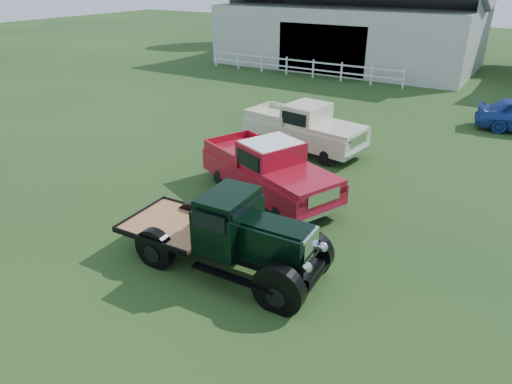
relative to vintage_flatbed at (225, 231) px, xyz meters
The scene contains 6 objects.
ground 1.44m from the vintage_flatbed, 127.15° to the left, with size 120.00×120.00×0.00m, color #1C3A17.
shed_left 27.95m from the vintage_flatbed, 105.87° to the left, with size 18.80×10.20×5.60m, color #A2A2A2, non-canonical shape.
fence_rail 22.55m from the vintage_flatbed, 112.50° to the left, with size 14.20×0.16×1.20m, color white, non-canonical shape.
vintage_flatbed is the anchor object (origin of this frame).
red_pickup 3.99m from the vintage_flatbed, 105.78° to the left, with size 5.11×1.96×1.86m, color maroon, non-canonical shape.
white_pickup 8.42m from the vintage_flatbed, 104.02° to the left, with size 4.98×1.93×1.83m, color beige, non-canonical shape.
Camera 1 is at (6.03, -8.19, 6.40)m, focal length 32.00 mm.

